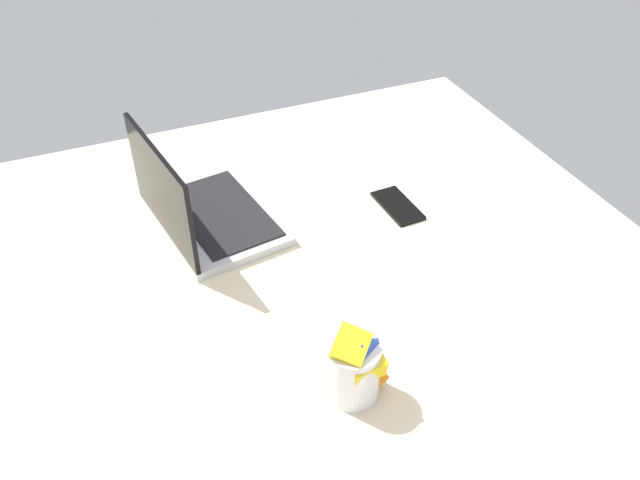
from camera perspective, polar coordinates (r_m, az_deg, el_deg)
The scene contains 4 objects.
bed_mattress at distance 129.29cm, azimuth 4.15°, elevation -11.21°, with size 180.00×140.00×18.00cm, color beige.
laptop at distance 146.62cm, azimuth -10.22°, elevation 2.50°, with size 36.16×27.82×23.00cm.
snack_cup at distance 109.87cm, azimuth 3.01°, elevation -10.92°, with size 9.25×10.61×15.29cm.
cell_phone at distance 153.67cm, azimuth 6.71°, elevation 2.95°, with size 6.80×14.00×0.80cm, color black.
Camera 1 is at (-72.64, 40.26, 108.08)cm, focal length 37.09 mm.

